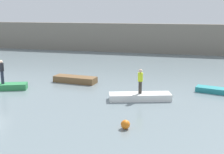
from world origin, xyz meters
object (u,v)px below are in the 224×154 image
rowboat_white (140,97)px  rowboat_teal (220,91)px  rowboat_brown (75,79)px  person_hiviz_shirt (140,80)px  person_dark_shirt (2,71)px  rowboat_green (3,87)px  mooring_buoy (125,124)px

rowboat_white → rowboat_teal: size_ratio=1.20×
rowboat_brown → person_hiviz_shirt: person_hiviz_shirt is taller
rowboat_teal → person_dark_shirt: size_ratio=1.89×
rowboat_green → rowboat_brown: (4.30, 3.40, 0.03)m
rowboat_brown → person_hiviz_shirt: bearing=-24.8°
rowboat_green → person_hiviz_shirt: person_hiviz_shirt is taller
rowboat_teal → mooring_buoy: mooring_buoy is taller
rowboat_green → rowboat_teal: 15.61m
rowboat_white → rowboat_green: bearing=162.4°
rowboat_brown → rowboat_white: (5.83, -3.43, -0.03)m
person_hiviz_shirt → mooring_buoy: 5.04m
rowboat_white → person_dark_shirt: person_dark_shirt is taller
rowboat_white → mooring_buoy: size_ratio=8.70×
rowboat_teal → mooring_buoy: size_ratio=7.24×
rowboat_white → person_hiviz_shirt: size_ratio=2.48×
mooring_buoy → rowboat_teal: bearing=57.0°
person_dark_shirt → rowboat_brown: bearing=38.3°
rowboat_teal → mooring_buoy: 9.38m
person_hiviz_shirt → mooring_buoy: size_ratio=3.51×
rowboat_teal → person_dark_shirt: person_dark_shirt is taller
person_dark_shirt → person_hiviz_shirt: 10.13m
rowboat_green → person_hiviz_shirt: size_ratio=2.11×
rowboat_white → person_hiviz_shirt: bearing=155.4°
rowboat_green → person_dark_shirt: person_dark_shirt is taller
rowboat_teal → person_hiviz_shirt: 6.09m
rowboat_white → mooring_buoy: bearing=-106.5°
person_hiviz_shirt → mooring_buoy: bearing=-89.0°
rowboat_green → person_dark_shirt: 1.20m
rowboat_brown → mooring_buoy: 10.23m
rowboat_teal → person_hiviz_shirt: bearing=-136.7°
rowboat_white → person_dark_shirt: 10.20m
rowboat_green → rowboat_white: bearing=-21.2°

